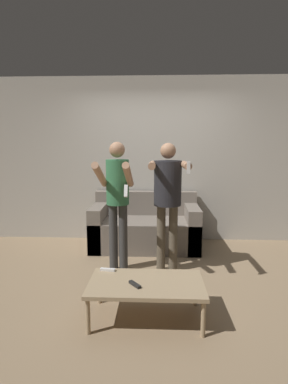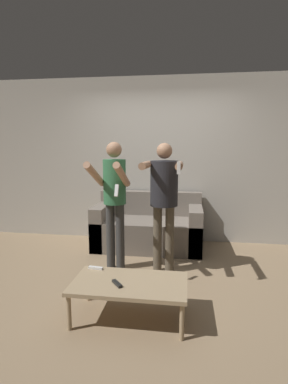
{
  "view_description": "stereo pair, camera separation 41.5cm",
  "coord_description": "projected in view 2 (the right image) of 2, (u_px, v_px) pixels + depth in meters",
  "views": [
    {
      "loc": [
        0.03,
        -3.43,
        1.6
      ],
      "look_at": [
        -0.14,
        0.68,
        0.96
      ],
      "focal_mm": 28.0,
      "sensor_mm": 36.0,
      "label": 1
    },
    {
      "loc": [
        0.44,
        -3.39,
        1.6
      ],
      "look_at": [
        -0.14,
        0.68,
        0.96
      ],
      "focal_mm": 28.0,
      "sensor_mm": 36.0,
      "label": 2
    }
  ],
  "objects": [
    {
      "name": "couch",
      "position": [
        148.0,
        228.0,
        4.72
      ],
      "size": [
        1.66,
        0.82,
        0.85
      ],
      "color": "slate",
      "rests_on": "ground_plane"
    },
    {
      "name": "remote_far",
      "position": [
        96.0,
        268.0,
        3.03
      ],
      "size": [
        0.15,
        0.05,
        0.02
      ],
      "color": "white",
      "rests_on": "coffee_table"
    },
    {
      "name": "coffee_table",
      "position": [
        130.0,
        285.0,
        2.76
      ],
      "size": [
        1.05,
        0.59,
        0.36
      ],
      "color": "tan",
      "rests_on": "ground_plane"
    },
    {
      "name": "ground_plane",
      "position": [
        147.0,
        279.0,
        3.62
      ],
      "size": [
        14.0,
        14.0,
        0.0
      ],
      "primitive_type": "plane",
      "color": "#937A5B"
    },
    {
      "name": "wall_back",
      "position": [
        160.0,
        160.0,
        4.97
      ],
      "size": [
        6.4,
        0.06,
        2.7
      ],
      "color": "#B7B2A8",
      "rests_on": "ground_plane"
    },
    {
      "name": "person_standing_left",
      "position": [
        114.0,
        193.0,
        3.74
      ],
      "size": [
        0.4,
        0.76,
        1.64
      ],
      "color": "#383838",
      "rests_on": "ground_plane"
    },
    {
      "name": "person_standing_right",
      "position": [
        164.0,
        192.0,
        3.65
      ],
      "size": [
        0.46,
        0.75,
        1.63
      ],
      "color": "brown",
      "rests_on": "ground_plane"
    },
    {
      "name": "remote_near",
      "position": [
        117.0,
        284.0,
        2.69
      ],
      "size": [
        0.12,
        0.14,
        0.02
      ],
      "color": "black",
      "rests_on": "coffee_table"
    }
  ]
}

